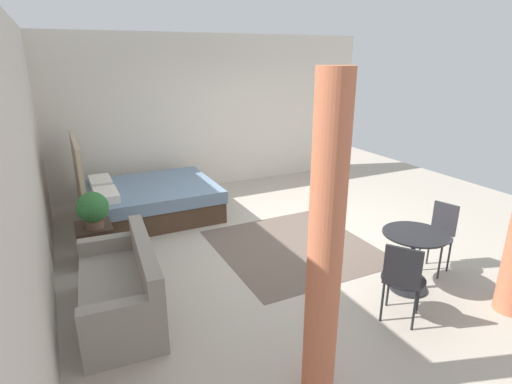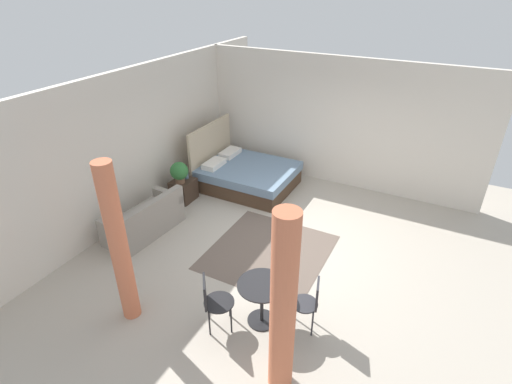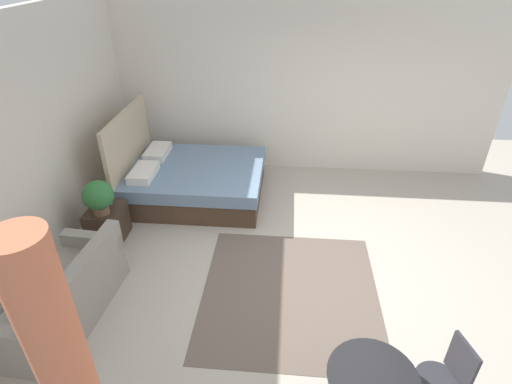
% 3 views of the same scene
% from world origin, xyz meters
% --- Properties ---
extents(ground_plane, '(8.67, 9.33, 0.02)m').
position_xyz_m(ground_plane, '(0.00, 0.00, -0.01)').
color(ground_plane, '#B2A899').
extents(wall_back, '(8.67, 0.12, 2.88)m').
position_xyz_m(wall_back, '(0.00, 3.16, 1.44)').
color(wall_back, silver).
rests_on(wall_back, ground).
extents(wall_right, '(0.12, 6.33, 2.88)m').
position_xyz_m(wall_right, '(2.84, 0.00, 1.44)').
color(wall_right, silver).
rests_on(wall_right, ground).
extents(area_rug, '(2.09, 1.99, 0.01)m').
position_xyz_m(area_rug, '(-0.37, 0.14, 0.00)').
color(area_rug, '#66564C').
rests_on(area_rug, ground).
extents(bed, '(1.67, 2.05, 1.37)m').
position_xyz_m(bed, '(1.63, 1.72, 0.30)').
color(bed, '#473323').
rests_on(bed, ground).
extents(couch, '(1.57, 0.82, 0.76)m').
position_xyz_m(couch, '(-0.91, 2.47, 0.27)').
color(couch, gray).
rests_on(couch, ground).
extents(nightstand, '(0.50, 0.43, 0.47)m').
position_xyz_m(nightstand, '(0.45, 2.59, 0.24)').
color(nightstand, '#38281E').
rests_on(nightstand, ground).
extents(potted_plant, '(0.38, 0.38, 0.46)m').
position_xyz_m(potted_plant, '(0.35, 2.58, 0.73)').
color(potted_plant, brown).
rests_on(potted_plant, nightstand).
extents(vase, '(0.10, 0.10, 0.21)m').
position_xyz_m(vase, '(0.57, 2.58, 0.58)').
color(vase, slate).
rests_on(vase, nightstand).
extents(balcony_table, '(0.68, 0.68, 0.68)m').
position_xyz_m(balcony_table, '(-1.84, -0.46, 0.48)').
color(balcony_table, black).
rests_on(balcony_table, ground).
extents(cafe_chair_near_window, '(0.59, 0.59, 0.85)m').
position_xyz_m(cafe_chair_near_window, '(-2.23, 0.09, 0.51)').
color(cafe_chair_near_window, black).
rests_on(cafe_chair_near_window, ground).
extents(cafe_chair_near_couch, '(0.45, 0.45, 0.84)m').
position_xyz_m(cafe_chair_near_couch, '(-1.65, -1.10, 0.51)').
color(cafe_chair_near_couch, '#2D2D33').
rests_on(cafe_chair_near_couch, ground).
extents(curtain_right, '(0.25, 0.25, 2.44)m').
position_xyz_m(curtain_right, '(-2.59, 1.28, 1.22)').
color(curtain_right, '#D1704C').
rests_on(curtain_right, ground).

